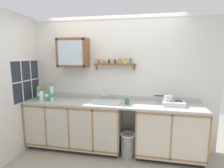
% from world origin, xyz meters
% --- Properties ---
extents(floor, '(6.21, 6.21, 0.00)m').
position_xyz_m(floor, '(0.00, 0.00, 0.00)').
color(floor, '#9E9384').
rests_on(floor, ground).
extents(back_wall, '(3.81, 0.07, 2.51)m').
position_xyz_m(back_wall, '(0.00, 0.72, 1.26)').
color(back_wall, silver).
rests_on(back_wall, ground).
extents(side_wall_left, '(0.05, 3.50, 2.51)m').
position_xyz_m(side_wall_left, '(-1.63, -0.25, 1.25)').
color(side_wall_left, silver).
rests_on(side_wall_left, ground).
extents(lower_cabinet_run, '(1.79, 0.58, 0.91)m').
position_xyz_m(lower_cabinet_run, '(-0.70, 0.41, 0.46)').
color(lower_cabinet_run, black).
rests_on(lower_cabinet_run, ground).
extents(lower_cabinet_run_right, '(1.13, 0.58, 0.91)m').
position_xyz_m(lower_cabinet_run_right, '(1.03, 0.41, 0.46)').
color(lower_cabinet_run_right, black).
rests_on(lower_cabinet_run_right, ground).
extents(countertop, '(3.17, 0.60, 0.03)m').
position_xyz_m(countertop, '(0.00, 0.41, 0.92)').
color(countertop, '#B2B2AD').
rests_on(countertop, lower_cabinet_run).
extents(backsplash, '(3.17, 0.02, 0.08)m').
position_xyz_m(backsplash, '(0.00, 0.69, 0.98)').
color(backsplash, '#B2B2AD').
rests_on(backsplash, countertop).
extents(sink, '(0.56, 0.42, 0.39)m').
position_xyz_m(sink, '(-0.10, 0.45, 0.93)').
color(sink, silver).
rests_on(sink, countertop).
extents(hot_plate_stove, '(0.36, 0.27, 0.08)m').
position_xyz_m(hot_plate_stove, '(1.08, 0.43, 0.98)').
color(hot_plate_stove, silver).
rests_on(hot_plate_stove, countertop).
extents(saucepan, '(0.32, 0.16, 0.09)m').
position_xyz_m(saucepan, '(0.99, 0.45, 1.07)').
color(saucepan, silver).
rests_on(saucepan, hot_plate_stove).
extents(bottle_detergent_teal_0, '(0.08, 0.08, 0.25)m').
position_xyz_m(bottle_detergent_teal_0, '(-1.20, 0.31, 1.05)').
color(bottle_detergent_teal_0, teal).
rests_on(bottle_detergent_teal_0, countertop).
extents(bottle_water_clear_1, '(0.06, 0.06, 0.32)m').
position_xyz_m(bottle_water_clear_1, '(-1.09, 0.30, 1.08)').
color(bottle_water_clear_1, silver).
rests_on(bottle_water_clear_1, countertop).
extents(bottle_juice_amber_2, '(0.07, 0.07, 0.25)m').
position_xyz_m(bottle_juice_amber_2, '(-1.39, 0.50, 1.05)').
color(bottle_juice_amber_2, gold).
rests_on(bottle_juice_amber_2, countertop).
extents(bottle_soda_green_3, '(0.07, 0.07, 0.28)m').
position_xyz_m(bottle_soda_green_3, '(-1.42, 0.39, 1.06)').
color(bottle_soda_green_3, '#4CB266').
rests_on(bottle_soda_green_3, countertop).
extents(bottle_opaque_white_4, '(0.09, 0.09, 0.22)m').
position_xyz_m(bottle_opaque_white_4, '(-1.30, 0.30, 1.04)').
color(bottle_opaque_white_4, white).
rests_on(bottle_opaque_white_4, countertop).
extents(mug, '(0.08, 0.12, 0.11)m').
position_xyz_m(mug, '(0.30, 0.37, 0.99)').
color(mug, '#337259').
rests_on(mug, countertop).
extents(wall_cabinet, '(0.58, 0.30, 0.54)m').
position_xyz_m(wall_cabinet, '(-0.75, 0.56, 1.83)').
color(wall_cabinet, brown).
extents(spice_shelf, '(0.79, 0.14, 0.22)m').
position_xyz_m(spice_shelf, '(0.03, 0.63, 1.63)').
color(spice_shelf, brown).
extents(window, '(0.03, 0.78, 0.78)m').
position_xyz_m(window, '(-1.60, 0.30, 1.31)').
color(window, '#262D38').
extents(trash_bin, '(0.27, 0.27, 0.42)m').
position_xyz_m(trash_bin, '(0.33, 0.30, 0.22)').
color(trash_bin, gray).
rests_on(trash_bin, ground).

